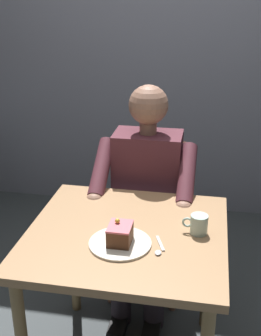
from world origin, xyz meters
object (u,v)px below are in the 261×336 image
object	(u,v)px
chair	(149,211)
dessert_spoon	(159,248)
cake_slice	(120,234)
dining_table	(127,252)
seated_person	(145,199)
coffee_cup	(199,224)

from	to	relation	value
chair	dessert_spoon	distance (m)	0.86
cake_slice	dessert_spoon	size ratio (longest dim) A/B	0.80
dining_table	seated_person	world-z (taller)	seated_person
dessert_spoon	dining_table	bearing A→B (deg)	-36.01
chair	dessert_spoon	world-z (taller)	chair
dining_table	cake_slice	bearing A→B (deg)	86.52
dining_table	cake_slice	size ratio (longest dim) A/B	7.45
dining_table	chair	distance (m)	0.71
dining_table	coffee_cup	distance (m)	0.34
chair	dessert_spoon	xyz separation A→B (m)	(-0.15, 0.80, 0.27)
cake_slice	coffee_cup	bearing A→B (deg)	-154.36
chair	coffee_cup	bearing A→B (deg)	114.81
dining_table	chair	world-z (taller)	chair
chair	dessert_spoon	bearing A→B (deg)	100.82
coffee_cup	cake_slice	bearing A→B (deg)	25.64
chair	seated_person	world-z (taller)	seated_person
dining_table	cake_slice	xyz separation A→B (m)	(0.01, 0.10, 0.15)
seated_person	coffee_cup	size ratio (longest dim) A/B	11.51
chair	cake_slice	bearing A→B (deg)	89.54
coffee_cup	dessert_spoon	distance (m)	0.21
coffee_cup	dessert_spoon	xyz separation A→B (m)	(0.15, 0.15, -0.04)
chair	cake_slice	size ratio (longest dim) A/B	7.81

